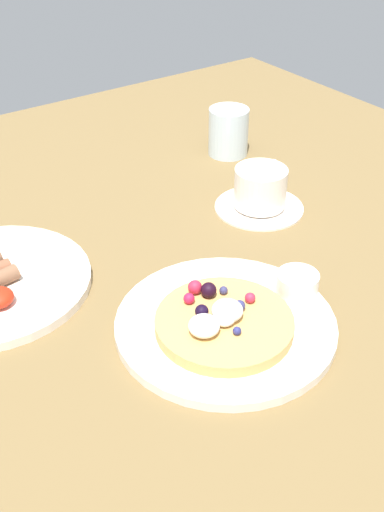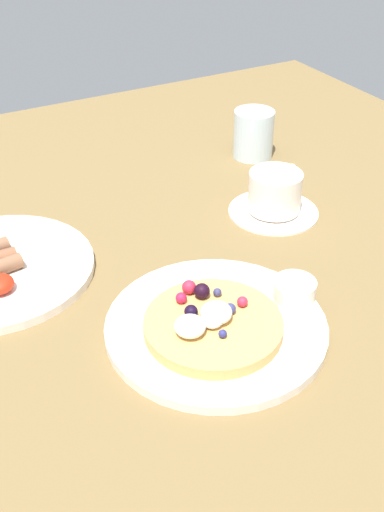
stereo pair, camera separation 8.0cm
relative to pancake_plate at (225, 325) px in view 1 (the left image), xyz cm
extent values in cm
cube|color=brown|center=(-5.16, 11.25, -2.15)|extent=(154.49, 141.36, 3.00)
cylinder|color=white|center=(0.00, 0.00, 0.00)|extent=(27.12, 27.12, 1.29)
cylinder|color=tan|center=(-1.04, -1.04, 1.42)|extent=(16.68, 16.68, 1.55)
sphere|color=navy|center=(1.43, -0.83, 2.88)|extent=(1.37, 1.37, 1.37)
sphere|color=black|center=(-0.04, 3.48, 3.18)|extent=(1.97, 1.97, 1.97)
sphere|color=navy|center=(1.79, 2.83, 2.73)|extent=(1.07, 1.07, 1.07)
sphere|color=black|center=(-3.02, 0.82, 3.02)|extent=(1.65, 1.65, 1.65)
sphere|color=#C72741|center=(3.43, -0.35, 2.86)|extent=(1.33, 1.33, 1.33)
sphere|color=navy|center=(-1.56, -4.07, 2.70)|extent=(1.02, 1.02, 1.02)
sphere|color=#C0233C|center=(-1.01, 5.04, 3.09)|extent=(1.80, 1.80, 1.80)
sphere|color=#C31C42|center=(-2.77, 3.81, 2.89)|extent=(1.40, 1.40, 1.40)
ellipsoid|color=white|center=(-1.58, -1.66, 3.01)|extent=(2.71, 2.71, 1.63)
ellipsoid|color=white|center=(-4.55, -1.73, 3.29)|extent=(3.66, 3.66, 2.20)
ellipsoid|color=white|center=(-0.70, -1.11, 3.33)|extent=(3.77, 3.77, 2.26)
cylinder|color=white|center=(10.88, -0.87, 2.10)|extent=(5.42, 5.42, 2.91)
cylinder|color=#75310C|center=(10.88, -0.87, 2.68)|extent=(4.45, 4.45, 0.35)
cylinder|color=white|center=(22.42, 20.13, -0.28)|extent=(14.26, 14.26, 0.73)
cylinder|color=white|center=(22.42, 20.13, 3.21)|extent=(8.33, 8.33, 6.24)
torus|color=white|center=(26.95, 22.60, 3.52)|extent=(4.15, 2.76, 4.29)
cylinder|color=#9F7D56|center=(22.42, 20.13, 5.20)|extent=(7.08, 7.08, 0.50)
cylinder|color=silver|center=(30.90, 39.24, 3.70)|extent=(7.32, 7.32, 8.69)
camera|label=1|loc=(-37.67, -46.25, 51.11)|focal=44.71mm
camera|label=2|loc=(-30.91, -50.46, 51.11)|focal=44.71mm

